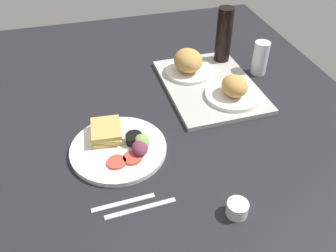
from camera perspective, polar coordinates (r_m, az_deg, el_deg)
name	(u,v)px	position (r cm, az deg, el deg)	size (l,w,h in cm)	color
ground_plane	(158,137)	(114.37, -1.72, -1.74)	(190.00, 150.00, 3.00)	black
serving_tray	(210,85)	(135.08, 6.83, 6.60)	(45.00, 33.00, 1.60)	#B2B2AD
bread_plate_near	(188,64)	(138.40, 3.37, 10.15)	(19.23, 19.23, 10.03)	white
bread_plate_far	(234,90)	(126.98, 10.70, 5.81)	(20.14, 20.14, 8.55)	white
plate_with_salad	(119,145)	(107.73, -7.99, -3.11)	(29.46, 29.46, 5.40)	white
drinking_glass	(260,58)	(144.93, 14.85, 10.71)	(6.10, 6.10, 13.35)	silver
soda_bottle	(224,37)	(146.81, 9.11, 14.24)	(6.40, 6.40, 23.72)	black
espresso_cup	(237,209)	(92.25, 11.25, -13.12)	(5.60, 5.60, 4.00)	silver
fork	(123,202)	(94.66, -7.31, -12.31)	(17.00, 1.40, 0.50)	#B7B7BC
knife	(141,208)	(93.10, -4.51, -13.26)	(19.00, 1.40, 0.50)	#B7B7BC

